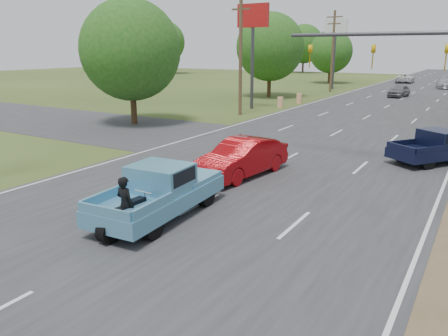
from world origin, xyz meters
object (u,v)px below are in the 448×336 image
Objects in this scene: navy_pickup at (439,146)px; distant_car_white at (405,78)px; motorcycle at (124,219)px; distant_car_silver at (444,83)px; red_convertible at (242,158)px; distant_car_grey at (399,91)px; blue_pickup at (161,190)px; rider at (125,208)px.

distant_car_white is (-10.40, 54.27, -0.06)m from navy_pickup.
motorcycle is at bearing -80.41° from navy_pickup.
distant_car_white is at bearing 120.80° from distant_car_silver.
red_convertible reaches higher than navy_pickup.
navy_pickup is at bearing -70.24° from distant_car_grey.
distant_car_grey reaches higher than motorcycle.
navy_pickup is at bearing 68.00° from motorcycle.
distant_car_grey is (-0.16, 43.10, -0.18)m from blue_pickup.
rider is 0.32× the size of distant_car_white.
navy_pickup reaches higher than motorcycle.
red_convertible is at bearing -99.84° from navy_pickup.
rider is at bearing -81.52° from red_convertible.
distant_car_grey is (-0.28, 44.91, -0.15)m from rider.
navy_pickup is 0.93× the size of distant_car_white.
distant_car_silver is at bearing 84.40° from distant_car_grey.
motorcycle is 0.56× the size of distant_car_grey.
red_convertible is 37.61m from distant_car_grey.
blue_pickup reaches higher than distant_car_white.
navy_pickup reaches higher than distant_car_white.
red_convertible is 5.48m from blue_pickup.
motorcycle is 60.52m from distant_car_silver.
rider is at bearing 91.42° from distant_car_white.
distant_car_silver is (3.16, 58.57, -0.17)m from blue_pickup.
distant_car_grey is at bearing 86.47° from blue_pickup.
blue_pickup is at bearing -83.27° from distant_car_grey.
distant_car_white is at bearing 100.75° from red_convertible.
navy_pickup is at bearing -92.94° from distant_car_silver.
motorcycle is at bearing -81.56° from red_convertible.
blue_pickup reaches higher than distant_car_silver.
motorcycle is 15.93m from navy_pickup.
distant_car_grey is 15.83m from distant_car_silver.
distant_car_silver is at bearing 94.21° from red_convertible.
motorcycle is 1.35× the size of rider.
motorcycle is 0.43× the size of blue_pickup.
navy_pickup is 55.26m from distant_car_white.
rider is 60.45m from distant_car_silver.
distant_car_white is (-6.51, 8.17, 0.04)m from distant_car_silver.
distant_car_grey is 0.84× the size of distant_car_silver.
navy_pickup is 46.27m from distant_car_silver.
motorcycle is at bearing -100.65° from distant_car_silver.
distant_car_white is (-3.47, 68.61, 0.23)m from motorcycle.
red_convertible is 9.92m from navy_pickup.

